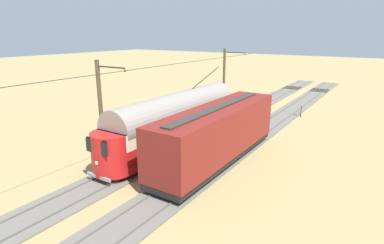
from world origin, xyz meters
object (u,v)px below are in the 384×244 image
Objects in this scene: catenary_pole_foreground at (225,79)px; switch_stand at (301,111)px; vintage_streetcar at (178,119)px; coach_adjacent at (218,133)px; catenary_pole_mid_near at (102,111)px.

catenary_pole_foreground is 5.73× the size of switch_stand.
coach_adjacent is at bearing 163.89° from vintage_streetcar.
switch_stand is (-1.65, -15.75, -1.46)m from coach_adjacent.
coach_adjacent is at bearing 84.03° from switch_stand.
vintage_streetcar is 2.30× the size of catenary_pole_mid_near.
vintage_streetcar is 6.08m from catenary_pole_mid_near.
vintage_streetcar is 1.27× the size of coach_adjacent.
coach_adjacent is 10.40× the size of switch_stand.
switch_stand is (-5.89, -14.52, -1.55)m from vintage_streetcar.
vintage_streetcar is at bearing 100.83° from catenary_pole_foreground.
switch_stand is at bearing -112.59° from catenary_pole_mid_near.
catenary_pole_mid_near is at bearing 90.00° from catenary_pole_foreground.
catenary_pole_foreground reaches higher than coach_adjacent.
switch_stand is (-8.29, -19.92, -2.99)m from catenary_pole_mid_near.
catenary_pole_mid_near is 5.73× the size of switch_stand.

